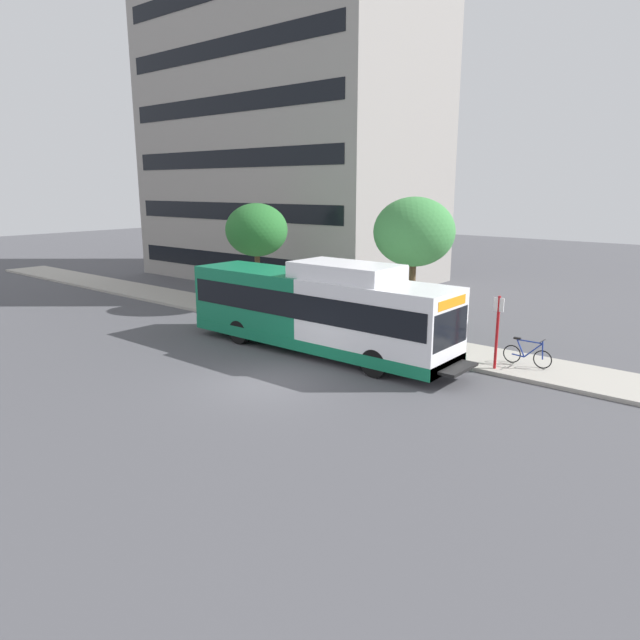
% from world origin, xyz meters
% --- Properties ---
extents(ground_plane, '(120.00, 120.00, 0.00)m').
position_xyz_m(ground_plane, '(0.00, 8.00, 0.00)').
color(ground_plane, '#4C4C51').
extents(sidewalk_curb, '(3.00, 56.00, 0.14)m').
position_xyz_m(sidewalk_curb, '(7.00, 6.00, 0.07)').
color(sidewalk_curb, '#A8A399').
rests_on(sidewalk_curb, ground).
extents(transit_bus, '(2.58, 12.25, 3.65)m').
position_xyz_m(transit_bus, '(3.89, 1.20, 1.70)').
color(transit_bus, white).
rests_on(transit_bus, ground).
extents(bus_stop_sign_pole, '(0.10, 0.36, 2.60)m').
position_xyz_m(bus_stop_sign_pole, '(5.90, -5.27, 1.65)').
color(bus_stop_sign_pole, red).
rests_on(bus_stop_sign_pole, sidewalk_curb).
extents(bicycle_parked, '(0.52, 1.76, 1.02)m').
position_xyz_m(bicycle_parked, '(6.95, -6.02, 0.56)').
color(bicycle_parked, black).
rests_on(bicycle_parked, sidewalk_curb).
extents(street_tree_near_stop, '(3.34, 3.34, 5.87)m').
position_xyz_m(street_tree_near_stop, '(7.79, -0.71, 4.57)').
color(street_tree_near_stop, '#4C3823').
rests_on(street_tree_near_stop, sidewalk_curb).
extents(street_tree_mid_block, '(3.21, 3.21, 5.45)m').
position_xyz_m(street_tree_mid_block, '(8.00, 8.71, 4.20)').
color(street_tree_mid_block, '#4C3823').
rests_on(street_tree_mid_block, sidewalk_curb).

